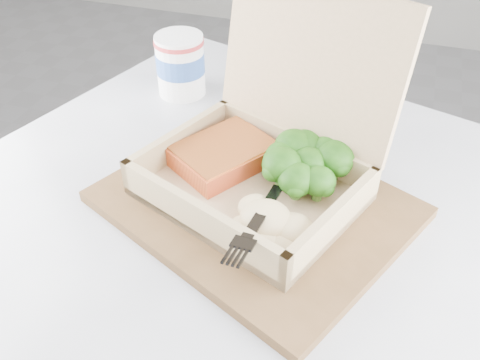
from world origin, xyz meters
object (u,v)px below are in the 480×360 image
(serving_tray, at_px, (255,204))
(takeout_container, at_px, (270,145))
(cafe_table, at_px, (241,326))
(paper_cup, at_px, (180,63))

(serving_tray, height_order, takeout_container, takeout_container)
(takeout_container, bearing_deg, serving_tray, -75.70)
(cafe_table, height_order, paper_cup, paper_cup)
(cafe_table, xyz_separation_m, takeout_container, (0.01, 0.08, 0.25))
(cafe_table, relative_size, paper_cup, 10.03)
(serving_tray, bearing_deg, takeout_container, 82.27)
(serving_tray, distance_m, paper_cup, 0.30)
(cafe_table, relative_size, takeout_container, 3.16)
(takeout_container, height_order, paper_cup, takeout_container)
(cafe_table, xyz_separation_m, serving_tray, (0.01, 0.04, 0.19))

